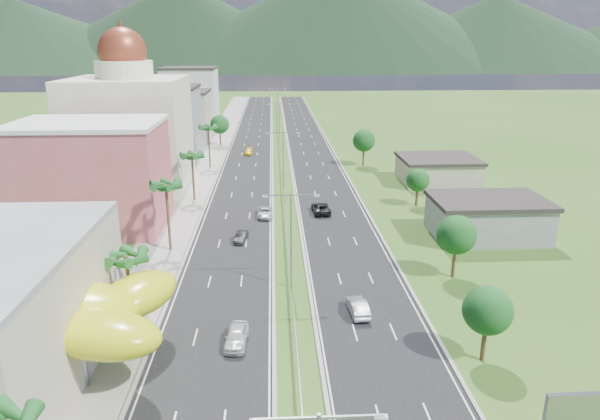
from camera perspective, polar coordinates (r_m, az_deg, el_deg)
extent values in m
plane|color=#2D5119|center=(51.64, -0.52, -13.14)|extent=(500.00, 500.00, 0.00)
cube|color=black|center=(137.00, -5.30, 6.49)|extent=(11.00, 260.00, 0.04)
cube|color=black|center=(137.20, 1.01, 6.58)|extent=(11.00, 260.00, 0.04)
cube|color=gray|center=(137.71, -9.27, 6.41)|extent=(7.00, 260.00, 0.12)
cube|color=gray|center=(119.15, -2.01, 5.16)|extent=(0.08, 216.00, 0.28)
cube|color=gray|center=(219.87, -2.49, 10.86)|extent=(0.10, 0.12, 0.70)
cube|color=gray|center=(24.87, -1.52, -21.38)|extent=(2.88, 0.12, 0.12)
cube|color=gray|center=(25.08, 5.55, -21.09)|extent=(2.88, 0.12, 0.12)
cube|color=silver|center=(25.34, 8.61, -21.04)|extent=(0.60, 0.25, 0.18)
cylinder|color=gray|center=(58.24, -0.96, -3.41)|extent=(0.20, 0.20, 11.00)
cube|color=gray|center=(56.52, -2.44, 1.58)|extent=(2.88, 0.12, 0.12)
cube|color=gray|center=(56.61, 0.47, 1.62)|extent=(2.88, 0.12, 0.12)
cube|color=silver|center=(56.55, -3.74, 1.46)|extent=(0.60, 0.25, 0.18)
cube|color=silver|center=(56.73, 1.76, 1.55)|extent=(0.60, 0.25, 0.18)
cylinder|color=gray|center=(96.62, -1.80, 5.15)|extent=(0.20, 0.20, 11.00)
cube|color=gray|center=(95.60, -2.70, 8.24)|extent=(2.88, 0.12, 0.12)
cube|color=gray|center=(95.65, -0.96, 8.27)|extent=(2.88, 0.12, 0.12)
cube|color=silver|center=(95.62, -3.48, 8.17)|extent=(0.60, 0.25, 0.18)
cube|color=silver|center=(95.72, -0.19, 8.21)|extent=(0.60, 0.25, 0.18)
cylinder|color=gray|center=(140.88, -2.20, 9.13)|extent=(0.20, 0.20, 11.00)
cube|color=gray|center=(140.18, -2.82, 11.26)|extent=(2.88, 0.12, 0.12)
cube|color=gray|center=(140.22, -1.62, 11.27)|extent=(2.88, 0.12, 0.12)
cube|color=silver|center=(140.19, -3.36, 11.21)|extent=(0.60, 0.25, 0.18)
cube|color=silver|center=(140.27, -1.09, 11.24)|extent=(0.60, 0.25, 0.18)
cylinder|color=gray|center=(185.50, -2.41, 11.19)|extent=(0.20, 0.20, 11.00)
cube|color=gray|center=(184.97, -2.89, 12.82)|extent=(2.88, 0.12, 0.12)
cube|color=gray|center=(185.00, -1.97, 12.83)|extent=(2.88, 0.12, 0.12)
cube|color=silver|center=(184.98, -3.29, 12.78)|extent=(0.60, 0.25, 0.18)
cube|color=silver|center=(185.03, -1.57, 12.80)|extent=(0.60, 0.25, 0.18)
cylinder|color=gray|center=(53.67, -27.56, -11.63)|extent=(0.50, 0.50, 4.00)
cylinder|color=gray|center=(47.13, -22.04, -15.04)|extent=(0.50, 0.50, 4.00)
cylinder|color=gray|center=(46.30, -28.12, -16.57)|extent=(0.50, 0.50, 4.00)
cylinder|color=gray|center=(50.62, -18.06, -12.18)|extent=(0.50, 0.50, 4.00)
cube|color=#B64C4B|center=(82.87, -21.31, 3.24)|extent=(20.00, 15.00, 15.00)
cube|color=beige|center=(104.01, -17.65, 7.76)|extent=(20.00, 20.00, 20.00)
cylinder|color=beige|center=(102.82, -18.26, 14.07)|extent=(10.00, 10.00, 3.00)
sphere|color=maroon|center=(102.71, -18.42, 15.74)|extent=(8.40, 8.40, 8.40)
cube|color=slate|center=(128.17, -14.42, 8.86)|extent=(16.00, 15.00, 16.00)
cube|color=#BAAB99|center=(149.79, -12.78, 9.61)|extent=(16.00, 15.00, 13.00)
cube|color=silver|center=(172.05, -11.58, 11.52)|extent=(16.00, 15.00, 18.00)
cube|color=#D85919|center=(39.04, 28.15, -18.77)|extent=(5.20, 0.35, 3.20)
cube|color=slate|center=(79.16, 19.35, -0.96)|extent=(15.00, 10.00, 5.00)
cube|color=#BAAB99|center=(107.06, 14.47, 4.03)|extent=(14.00, 12.00, 4.40)
cylinder|color=#47301C|center=(53.36, -17.69, -8.41)|extent=(0.36, 0.36, 7.50)
cylinder|color=#47301C|center=(71.18, -13.88, -0.82)|extent=(0.36, 0.36, 9.00)
cylinder|color=#47301C|center=(93.10, -11.32, 3.38)|extent=(0.36, 0.36, 8.00)
cylinder|color=#47301C|center=(117.22, -9.66, 6.59)|extent=(0.36, 0.36, 8.80)
cylinder|color=#47301C|center=(142.02, -8.51, 7.77)|extent=(0.40, 0.40, 4.90)
sphere|color=#19531D|center=(141.52, -8.56, 9.02)|extent=(4.90, 4.90, 4.90)
cylinder|color=#47301C|center=(49.56, 19.06, -12.84)|extent=(0.40, 0.40, 4.20)
sphere|color=#19531D|center=(48.29, 19.38, -10.06)|extent=(4.20, 4.20, 4.20)
cylinder|color=#47301C|center=(64.72, 16.12, -4.99)|extent=(0.40, 0.40, 4.55)
sphere|color=#19531D|center=(63.69, 16.34, -2.56)|extent=(4.55, 4.55, 4.55)
cylinder|color=#47301C|center=(90.98, 12.36, 1.63)|extent=(0.40, 0.40, 3.85)
sphere|color=#19531D|center=(90.34, 12.46, 3.13)|extent=(3.85, 3.85, 3.85)
cylinder|color=#47301C|center=(118.47, 6.79, 5.88)|extent=(0.40, 0.40, 4.90)
sphere|color=#19531D|center=(117.87, 6.84, 7.37)|extent=(4.90, 4.90, 4.90)
imported|color=silver|center=(50.06, -6.78, -13.23)|extent=(2.24, 4.87, 1.62)
imported|color=black|center=(73.89, -6.31, -2.84)|extent=(1.98, 4.06, 1.28)
imported|color=#B1B3B9|center=(83.62, -3.75, -0.26)|extent=(2.41, 5.10, 1.41)
imported|color=gold|center=(130.38, -5.47, 6.23)|extent=(2.11, 4.79, 1.37)
imported|color=#A1A5A9|center=(55.02, 6.17, -10.21)|extent=(1.98, 4.82, 1.55)
imported|color=black|center=(85.43, 2.25, 0.22)|extent=(2.94, 5.83, 1.58)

